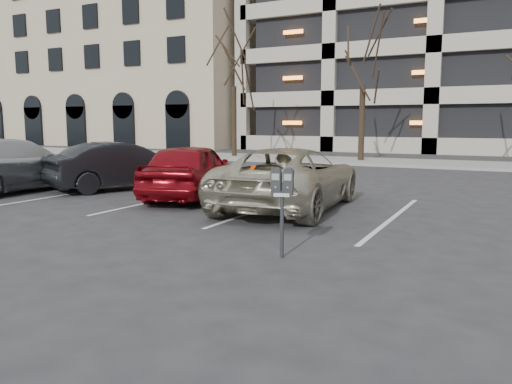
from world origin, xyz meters
The scene contains 11 objects.
ground centered at (0.00, 0.00, 0.00)m, with size 140.00×140.00×0.00m, color #28282B.
sidewalk centered at (0.00, 16.00, 0.06)m, with size 80.00×4.00×0.12m, color gray.
stall_lines centered at (-1.40, 2.30, 0.01)m, with size 16.90×5.20×0.00m.
office_building centered at (-28.00, 29.92, 7.49)m, with size 26.00×16.20×15.00m.
tree_a centered at (-10.00, 16.00, 6.15)m, with size 3.74×3.74×8.51m.
tree_b centered at (-3.00, 16.00, 5.85)m, with size 3.56×3.56×8.10m.
parking_meter centered at (0.62, -1.39, 0.96)m, with size 0.34×0.19×1.25m.
suv_silver centered at (-0.91, 2.47, 0.67)m, with size 2.60×5.01×1.35m.
car_red centered at (-3.74, 2.76, 0.70)m, with size 1.65×4.11×1.40m, color maroon.
car_dark centered at (-6.47, 3.26, 0.67)m, with size 1.42×4.09×1.35m, color black.
car_silver centered at (-8.87, 1.50, 0.74)m, with size 2.06×5.07×1.47m, color #AFB2B7.
Camera 1 is at (3.42, -7.65, 1.88)m, focal length 35.00 mm.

